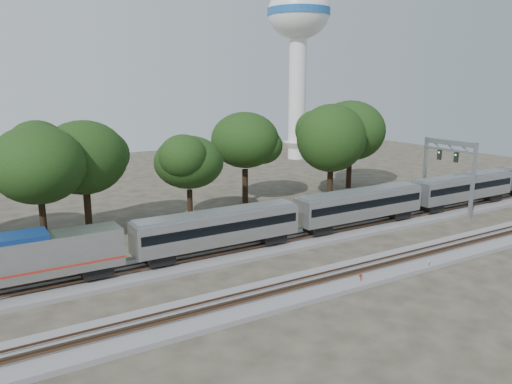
{
  "coord_description": "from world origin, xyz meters",
  "views": [
    {
      "loc": [
        -23.35,
        -33.76,
        16.22
      ],
      "look_at": [
        -0.04,
        5.0,
        6.13
      ],
      "focal_mm": 35.0,
      "sensor_mm": 36.0,
      "label": 1
    }
  ],
  "objects": [
    {
      "name": "track_near",
      "position": [
        0.0,
        -4.0,
        0.21
      ],
      "size": [
        160.0,
        5.0,
        0.73
      ],
      "color": "slate",
      "rests_on": "ground"
    },
    {
      "name": "tree_3",
      "position": [
        -12.1,
        20.11,
        8.32
      ],
      "size": [
        8.48,
        8.48,
        11.95
      ],
      "color": "black",
      "rests_on": "ground"
    },
    {
      "name": "switch_stand_red",
      "position": [
        3.43,
        -5.69,
        0.64
      ],
      "size": [
        0.32,
        0.06,
        1.0
      ],
      "rotation": [
        0.0,
        0.0,
        -0.08
      ],
      "color": "#512D19",
      "rests_on": "ground"
    },
    {
      "name": "tree_2",
      "position": [
        -16.94,
        17.65,
        8.36
      ],
      "size": [
        8.51,
        8.51,
        12.0
      ],
      "color": "black",
      "rests_on": "ground"
    },
    {
      "name": "tree_4",
      "position": [
        -0.72,
        18.92,
        7.05
      ],
      "size": [
        7.19,
        7.19,
        10.14
      ],
      "color": "black",
      "rests_on": "ground"
    },
    {
      "name": "switch_stand_white",
      "position": [
        10.96,
        -6.22,
        0.59
      ],
      "size": [
        0.29,
        0.12,
        0.92
      ],
      "rotation": [
        0.0,
        0.0,
        0.31
      ],
      "color": "#512D19",
      "rests_on": "ground"
    },
    {
      "name": "ground",
      "position": [
        0.0,
        0.0,
        0.0
      ],
      "size": [
        160.0,
        160.0,
        0.0
      ],
      "primitive_type": "plane",
      "color": "#383328",
      "rests_on": "ground"
    },
    {
      "name": "water_tower",
      "position": [
        38.6,
        52.51,
        26.01
      ],
      "size": [
        12.68,
        12.68,
        35.11
      ],
      "color": "silver",
      "rests_on": "ground"
    },
    {
      "name": "tree_6",
      "position": [
        20.47,
        19.12,
        8.59
      ],
      "size": [
        8.75,
        8.75,
        12.34
      ],
      "color": "black",
      "rests_on": "ground"
    },
    {
      "name": "track_far",
      "position": [
        0.0,
        6.0,
        0.21
      ],
      "size": [
        160.0,
        5.0,
        0.73
      ],
      "color": "slate",
      "rests_on": "ground"
    },
    {
      "name": "tree_5",
      "position": [
        9.48,
        23.67,
        8.54
      ],
      "size": [
        8.69,
        8.69,
        12.26
      ],
      "color": "black",
      "rests_on": "ground"
    },
    {
      "name": "switch_lever",
      "position": [
        7.43,
        -5.93,
        0.15
      ],
      "size": [
        0.51,
        0.32,
        0.3
      ],
      "primitive_type": "cube",
      "rotation": [
        0.0,
        0.0,
        0.04
      ],
      "color": "#512D19",
      "rests_on": "ground"
    },
    {
      "name": "train",
      "position": [
        22.87,
        6.0,
        3.03
      ],
      "size": [
        101.73,
        2.9,
        4.27
      ],
      "color": "#BABCC1",
      "rests_on": "ground"
    },
    {
      "name": "signal_gantry",
      "position": [
        28.27,
        6.0,
        6.69
      ],
      "size": [
        0.64,
        7.54,
        9.17
      ],
      "color": "gray",
      "rests_on": "ground"
    },
    {
      "name": "tree_7",
      "position": [
        28.11,
        23.89,
        8.86
      ],
      "size": [
        9.02,
        9.02,
        12.72
      ],
      "color": "black",
      "rests_on": "ground"
    }
  ]
}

